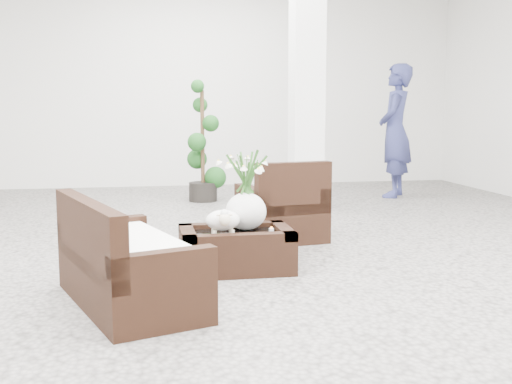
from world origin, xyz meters
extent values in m
plane|color=gray|center=(0.00, 0.00, 0.00)|extent=(11.00, 11.00, 0.00)
cube|color=white|center=(1.20, 2.80, 1.75)|extent=(0.40, 0.40, 3.50)
cube|color=black|center=(-0.20, -0.27, 0.16)|extent=(0.90, 0.60, 0.31)
ellipsoid|color=white|center=(-0.32, -0.37, 0.42)|extent=(0.28, 0.23, 0.21)
cylinder|color=white|center=(0.10, -0.25, 0.33)|extent=(0.04, 0.04, 0.03)
cube|color=black|center=(0.43, 0.85, 0.40)|extent=(0.87, 0.85, 0.81)
cube|color=black|center=(-1.04, -1.04, 0.37)|extent=(1.07, 1.51, 0.73)
imported|color=navy|center=(2.77, 3.58, 0.98)|extent=(0.77, 0.86, 1.96)
camera|label=1|loc=(-0.95, -5.29, 1.33)|focal=44.43mm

